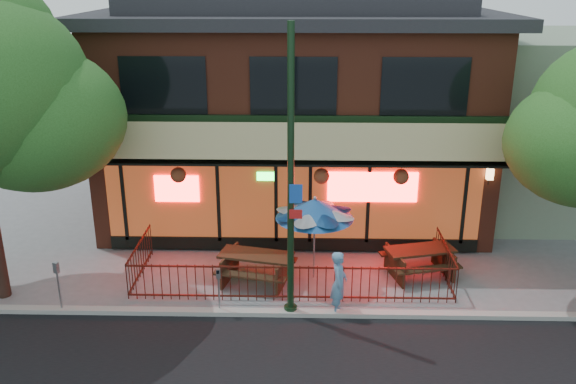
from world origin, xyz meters
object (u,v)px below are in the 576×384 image
patio_umbrella (315,209)px  parking_meter_near (219,283)px  picnic_table_right (420,258)px  street_light (291,194)px  picnic_table_left (256,263)px  parking_meter_far (58,279)px  pedestrian (339,283)px

patio_umbrella → parking_meter_near: size_ratio=1.99×
picnic_table_right → patio_umbrella: (-2.93, -0.22, 1.51)m
street_light → patio_umbrella: size_ratio=2.93×
picnic_table_left → parking_meter_far: parking_meter_far is taller
street_light → patio_umbrella: bearing=72.6°
picnic_table_left → parking_meter_far: size_ratio=1.64×
patio_umbrella → parking_meter_far: size_ratio=1.75×
picnic_table_right → parking_meter_near: 5.70m
pedestrian → parking_meter_near: (-2.94, -0.05, -0.01)m
picnic_table_right → pedestrian: 3.14m
street_light → picnic_table_right: bearing=31.0°
picnic_table_left → pedestrian: pedestrian is taller
parking_meter_far → pedestrian: bearing=1.1°
street_light → parking_meter_far: (-5.68, -0.08, -2.23)m
picnic_table_right → patio_umbrella: size_ratio=0.91×
street_light → picnic_table_right: street_light is taller
picnic_table_left → parking_meter_near: size_ratio=1.87×
street_light → picnic_table_left: bearing=121.0°
parking_meter_near → pedestrian: bearing=1.0°
picnic_table_left → pedestrian: 2.66m
pedestrian → parking_meter_far: 6.85m
patio_umbrella → parking_meter_far: bearing=-162.5°
pedestrian → picnic_table_left: bearing=62.9°
street_light → parking_meter_near: 2.93m
patio_umbrella → street_light: bearing=-107.4°
parking_meter_near → parking_meter_far: parking_meter_far is taller
parking_meter_far → parking_meter_near: bearing=1.2°
street_light → patio_umbrella: 2.28m
picnic_table_right → picnic_table_left: bearing=-173.5°
patio_umbrella → parking_meter_near: 3.27m
patio_umbrella → pedestrian: 2.29m
street_light → parking_meter_far: bearing=-179.2°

